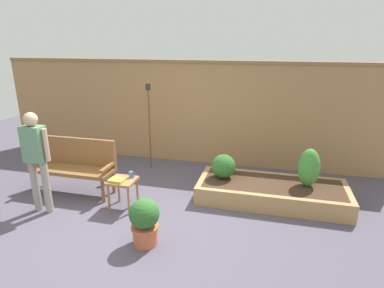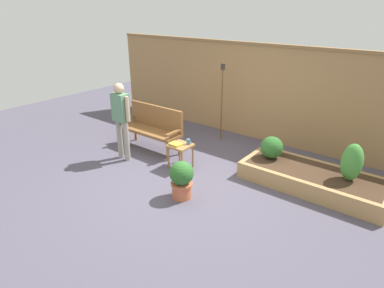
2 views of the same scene
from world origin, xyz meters
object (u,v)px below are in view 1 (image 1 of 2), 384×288
Objects in this scene: tiki_torch at (149,112)px; book_on_table at (117,180)px; shrub_far_corner at (309,168)px; person_by_bench at (36,154)px; shrub_near_bench at (223,166)px; garden_bench at (75,162)px; potted_boxwood at (145,220)px; cup_on_table at (131,175)px; side_table at (123,185)px.

book_on_table is at bearing -85.21° from tiki_torch.
shrub_far_corner is 0.40× the size of person_by_bench.
person_by_bench is at bearing -153.77° from shrub_near_bench.
book_on_table is 0.13× the size of tiki_torch.
shrub_near_bench is at bearing 11.82° from garden_bench.
potted_boxwood reaches higher than book_on_table.
tiki_torch is at bearing 100.91° from cup_on_table.
side_table is 0.14m from book_on_table.
shrub_far_corner is at bearing 38.74° from potted_boxwood.
tiki_torch is (-0.20, 1.69, 0.80)m from side_table.
side_table is 1.06m from potted_boxwood.
potted_boxwood is 1.98m from person_by_bench.
side_table is 0.77× the size of shrub_far_corner.
tiki_torch is at bearing 65.43° from person_by_bench.
tiki_torch is 1.12× the size of person_by_bench.
tiki_torch reaches higher than garden_bench.
person_by_bench reaches higher than potted_boxwood.
shrub_near_bench is at bearing 26.23° from person_by_bench.
book_on_table is at bearing -130.57° from cup_on_table.
tiki_torch is (-0.31, 1.58, 0.66)m from cup_on_table.
shrub_far_corner is (3.85, 0.52, 0.07)m from garden_bench.
book_on_table is 0.15× the size of person_by_bench.
shrub_near_bench is 0.26× the size of person_by_bench.
garden_bench is 1.19m from cup_on_table.
potted_boxwood is at bearing -57.34° from cup_on_table.
cup_on_table is 0.48× the size of book_on_table.
person_by_bench reaches higher than garden_bench.
book_on_table is at bearing 16.41° from person_by_bench.
cup_on_table is (1.17, -0.25, -0.01)m from garden_bench.
side_table is 4.39× the size of cup_on_table.
person_by_bench reaches higher than book_on_table.
side_table is 1.34m from person_by_bench.
cup_on_table is 1.11m from potted_boxwood.
person_by_bench is at bearing -114.57° from tiki_torch.
person_by_bench is at bearing -161.01° from side_table.
side_table is at bearing -18.55° from garden_bench.
cup_on_table is at bearing 122.66° from potted_boxwood.
potted_boxwood is at bearing -33.55° from garden_bench.
potted_boxwood is 1.85m from shrub_near_bench.
garden_bench is 1.10m from book_on_table.
person_by_bench is (-3.95, -1.28, 0.32)m from shrub_far_corner.
shrub_near_bench is 2.92m from person_by_bench.
shrub_far_corner reaches higher than shrub_near_bench.
shrub_near_bench is 1.36m from shrub_far_corner.
garden_bench is 0.92× the size of person_by_bench.
shrub_near_bench reaches higher than potted_boxwood.
shrub_near_bench is 0.65× the size of shrub_far_corner.
cup_on_table is at bearing 46.77° from side_table.
shrub_near_bench is at bearing -26.49° from tiki_torch.
side_table is at bearing -133.23° from cup_on_table.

